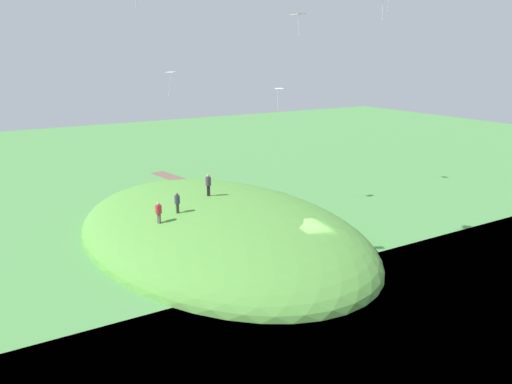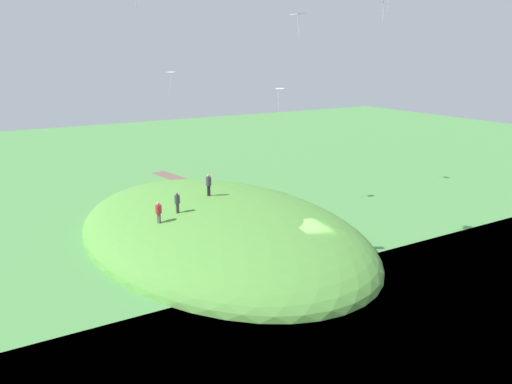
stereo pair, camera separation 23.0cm
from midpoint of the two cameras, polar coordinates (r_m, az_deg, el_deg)
name	(u,v)px [view 1 (the left image)]	position (r m, az deg, el deg)	size (l,w,h in m)	color
ground_plane	(310,256)	(38.14, 5.90, -7.12)	(160.00, 160.00, 0.00)	#52964B
grass_hill	(218,234)	(42.52, -4.40, -4.68)	(31.70, 20.73, 6.04)	#599D3F
dirt_path	(183,181)	(60.21, -8.24, 1.20)	(12.18, 1.77, 0.04)	brown
person_walking_path	(208,182)	(42.30, -5.48, 1.09)	(0.63, 0.63, 1.84)	black
person_near_shore	(177,200)	(38.82, -8.92, -0.94)	(0.52, 0.52, 1.57)	#403B2D
person_with_child	(159,210)	(37.65, -10.94, -2.01)	(0.60, 0.60, 1.58)	#5B5047
kite_1	(279,91)	(48.90, 2.46, 11.19)	(0.63, 0.83, 2.08)	white
kite_2	(298,15)	(34.30, 4.47, 18.99)	(0.87, 0.62, 1.37)	white
kite_7	(171,74)	(43.80, -9.60, 12.79)	(0.96, 0.86, 2.02)	white
mooring_post	(289,269)	(34.78, 3.46, -8.58)	(0.14, 0.14, 0.85)	brown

